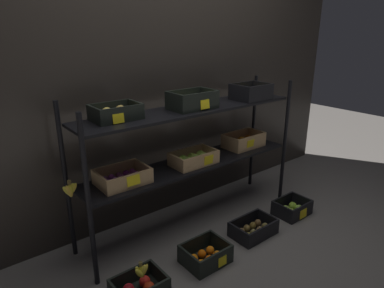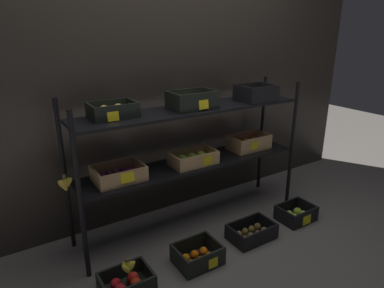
# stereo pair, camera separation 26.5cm
# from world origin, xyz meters

# --- Properties ---
(ground_plane) EXTENTS (10.00, 10.00, 0.00)m
(ground_plane) POSITION_xyz_m (0.00, 0.00, 0.00)
(ground_plane) COLOR #605B56
(storefront_wall) EXTENTS (4.27, 0.12, 2.22)m
(storefront_wall) POSITION_xyz_m (0.00, 0.39, 1.11)
(storefront_wall) COLOR #2D2823
(storefront_wall) RESTS_ON ground_plane
(display_rack) EXTENTS (1.98, 0.42, 1.13)m
(display_rack) POSITION_xyz_m (0.01, -0.00, 0.76)
(display_rack) COLOR black
(display_rack) RESTS_ON ground_plane
(crate_ground_apple_red) EXTENTS (0.32, 0.23, 0.12)m
(crate_ground_apple_red) POSITION_xyz_m (-0.77, -0.45, 0.05)
(crate_ground_apple_red) COLOR black
(crate_ground_apple_red) RESTS_ON ground_plane
(crate_ground_tangerine) EXTENTS (0.31, 0.25, 0.14)m
(crate_ground_tangerine) POSITION_xyz_m (-0.25, -0.47, 0.05)
(crate_ground_tangerine) COLOR black
(crate_ground_tangerine) RESTS_ON ground_plane
(crate_ground_kiwi) EXTENTS (0.36, 0.23, 0.12)m
(crate_ground_kiwi) POSITION_xyz_m (0.26, -0.45, 0.05)
(crate_ground_kiwi) COLOR black
(crate_ground_kiwi) RESTS_ON ground_plane
(crate_ground_apple_green) EXTENTS (0.30, 0.24, 0.13)m
(crate_ground_apple_green) POSITION_xyz_m (0.77, -0.45, 0.05)
(crate_ground_apple_green) COLOR black
(crate_ground_apple_green) RESTS_ON ground_plane
(banana_bunch_loose) EXTENTS (0.11, 0.05, 0.11)m
(banana_bunch_loose) POSITION_xyz_m (-0.75, -0.45, 0.17)
(banana_bunch_loose) COLOR brown
(banana_bunch_loose) RESTS_ON crate_ground_apple_red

